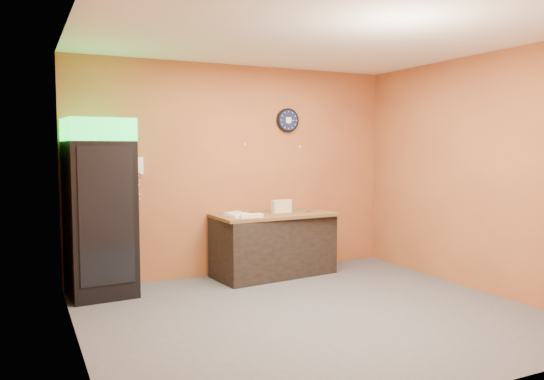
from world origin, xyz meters
TOP-DOWN VIEW (x-y plane):
  - floor at (0.00, 0.00)m, footprint 4.50×4.50m
  - back_wall at (0.00, 2.00)m, footprint 4.50×0.02m
  - left_wall at (-2.25, 0.00)m, footprint 0.02×4.00m
  - right_wall at (2.25, 0.00)m, footprint 0.02×4.00m
  - ceiling at (0.00, 0.00)m, footprint 4.50×4.00m
  - beverage_cooler at (-1.85, 1.60)m, footprint 0.76×0.77m
  - prep_counter at (0.37, 1.65)m, footprint 1.66×0.88m
  - wall_clock at (0.74, 1.97)m, footprint 0.33×0.06m
  - wall_phone at (-1.34, 1.95)m, footprint 0.12×0.10m
  - butcher_paper at (0.37, 1.65)m, footprint 1.63×0.85m
  - sub_roll_stack at (0.48, 1.65)m, footprint 0.28×0.12m
  - wrapped_sandwich_left at (-0.18, 1.47)m, footprint 0.30×0.20m
  - wrapped_sandwich_mid at (-0.07, 1.39)m, footprint 0.30×0.13m
  - wrapped_sandwich_right at (-0.18, 1.73)m, footprint 0.27×0.21m
  - kitchen_tool at (0.05, 1.78)m, footprint 0.05×0.05m

SIDE VIEW (x-z plane):
  - floor at x=0.00m, z-range 0.00..0.00m
  - prep_counter at x=0.37m, z-range 0.00..0.79m
  - butcher_paper at x=0.37m, z-range 0.79..0.83m
  - wrapped_sandwich_right at x=-0.18m, z-range 0.83..0.87m
  - wrapped_sandwich_left at x=-0.18m, z-range 0.83..0.87m
  - wrapped_sandwich_mid at x=-0.07m, z-range 0.83..0.88m
  - kitchen_tool at x=0.05m, z-range 0.83..0.89m
  - sub_roll_stack at x=0.48m, z-range 0.83..1.01m
  - beverage_cooler at x=-1.85m, z-range -0.02..2.01m
  - back_wall at x=0.00m, z-range 0.00..2.80m
  - left_wall at x=-2.25m, z-range 0.00..2.80m
  - right_wall at x=2.25m, z-range 0.00..2.80m
  - wall_phone at x=-1.34m, z-range 1.38..1.59m
  - wall_clock at x=0.74m, z-range 1.92..2.25m
  - ceiling at x=0.00m, z-range 2.79..2.81m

